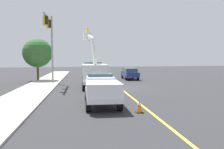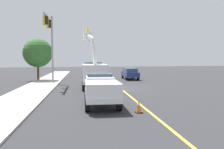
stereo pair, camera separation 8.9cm
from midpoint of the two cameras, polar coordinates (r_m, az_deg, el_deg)
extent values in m
plane|color=#2D2D30|center=(24.60, 2.13, -3.38)|extent=(120.00, 120.00, 0.00)
cube|color=#B2ADA3|center=(24.74, -18.17, -3.40)|extent=(60.10, 8.23, 0.12)
cube|color=yellow|center=(24.60, 2.13, -3.37)|extent=(49.86, 4.03, 0.01)
cube|color=silver|center=(25.44, -4.31, -1.11)|extent=(8.37, 3.13, 0.36)
cube|color=silver|center=(28.00, -4.59, 0.95)|extent=(2.80, 2.55, 1.60)
cube|color=#384C56|center=(28.17, -4.61, 2.39)|extent=(1.96, 2.23, 0.64)
cube|color=silver|center=(24.41, -4.21, 0.37)|extent=(5.43, 2.90, 1.80)
cube|color=white|center=(23.43, -4.39, 5.70)|extent=(1.39, 0.44, 2.70)
cube|color=white|center=(25.20, -5.37, 9.19)|extent=(2.43, 0.56, 0.85)
cube|color=white|center=(26.35, -5.95, 9.27)|extent=(0.90, 0.90, 0.90)
cube|color=yellow|center=(26.42, -5.96, 10.56)|extent=(0.36, 0.24, 0.60)
cylinder|color=black|center=(28.30, -6.87, -1.37)|extent=(1.06, 0.42, 1.04)
cylinder|color=black|center=(28.40, -2.33, -1.33)|extent=(1.06, 0.42, 1.04)
cylinder|color=black|center=(23.98, -6.82, -2.35)|extent=(1.06, 0.42, 1.04)
cylinder|color=black|center=(24.10, -1.46, -2.29)|extent=(1.06, 0.42, 1.04)
cylinder|color=black|center=(22.68, -6.81, -2.72)|extent=(1.06, 0.42, 1.04)
cylinder|color=black|center=(22.80, -1.14, -2.66)|extent=(1.06, 0.42, 1.04)
cube|color=white|center=(15.76, -2.56, -4.85)|extent=(5.75, 2.53, 0.30)
cube|color=white|center=(16.91, -2.90, -2.36)|extent=(2.16, 2.08, 1.10)
cube|color=#384C56|center=(17.06, -2.95, -0.68)|extent=(1.48, 1.86, 0.56)
cube|color=white|center=(14.71, -2.25, -3.91)|extent=(3.51, 2.35, 1.10)
cylinder|color=black|center=(17.60, -6.12, -5.02)|extent=(0.86, 0.36, 0.84)
cylinder|color=black|center=(17.73, 0.02, -4.92)|extent=(0.86, 0.36, 0.84)
cylinder|color=black|center=(13.96, -5.85, -7.41)|extent=(0.86, 0.36, 0.84)
cylinder|color=black|center=(14.12, 1.90, -7.25)|extent=(0.86, 0.36, 0.84)
cube|color=navy|center=(34.83, 4.53, 0.11)|extent=(4.93, 2.27, 0.70)
cube|color=#384C56|center=(34.94, 4.48, 1.11)|extent=(3.57, 1.93, 0.60)
cylinder|color=black|center=(33.47, 6.52, -0.84)|extent=(0.70, 0.29, 0.68)
cylinder|color=black|center=(33.10, 3.64, -0.87)|extent=(0.70, 0.29, 0.68)
cylinder|color=black|center=(36.63, 5.32, -0.41)|extent=(0.70, 0.29, 0.68)
cylinder|color=black|center=(36.31, 2.68, -0.43)|extent=(0.70, 0.29, 0.68)
cube|color=black|center=(13.83, 6.75, -9.22)|extent=(0.40, 0.40, 0.04)
cone|color=orange|center=(13.75, 6.77, -7.65)|extent=(0.32, 0.32, 0.73)
cylinder|color=white|center=(13.73, 6.77, -7.35)|extent=(0.20, 0.20, 0.08)
cube|color=black|center=(21.88, 1.98, -4.27)|extent=(0.40, 0.40, 0.04)
cone|color=orange|center=(21.82, 1.98, -3.14)|extent=(0.32, 0.32, 0.82)
cylinder|color=white|center=(21.81, 1.98, -2.93)|extent=(0.20, 0.20, 0.08)
cube|color=black|center=(30.18, -1.22, -1.96)|extent=(0.40, 0.40, 0.04)
cone|color=orange|center=(30.14, -1.22, -1.21)|extent=(0.32, 0.32, 0.75)
cylinder|color=white|center=(30.14, -1.22, -1.07)|extent=(0.20, 0.20, 0.08)
cylinder|color=gray|center=(30.03, -14.37, 5.84)|extent=(0.22, 0.22, 8.36)
cube|color=gray|center=(27.35, -15.33, 13.23)|extent=(6.09, 0.63, 0.16)
cube|color=gold|center=(27.86, -15.13, 11.92)|extent=(0.16, 0.57, 1.00)
cube|color=black|center=(27.85, -14.92, 11.92)|extent=(0.22, 0.33, 0.84)
cube|color=gold|center=(25.47, -15.91, 12.66)|extent=(0.16, 0.57, 1.00)
cube|color=black|center=(25.46, -15.68, 12.67)|extent=(0.22, 0.33, 0.84)
cylinder|color=brown|center=(34.13, -17.62, 0.62)|extent=(0.32, 0.32, 2.50)
sphere|color=#33662D|center=(34.08, -17.72, 5.11)|extent=(4.05, 4.05, 4.05)
camera|label=1|loc=(0.04, -89.90, 0.01)|focal=37.20mm
camera|label=2|loc=(0.04, 90.10, -0.01)|focal=37.20mm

